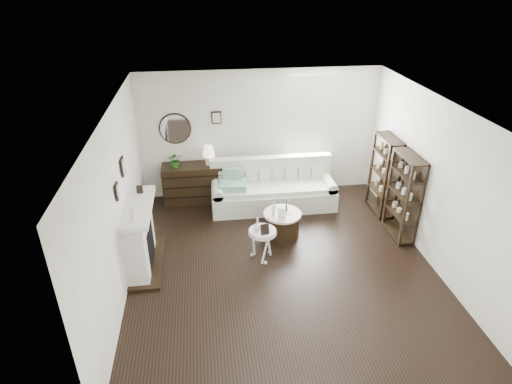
{
  "coord_description": "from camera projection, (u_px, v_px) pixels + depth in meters",
  "views": [
    {
      "loc": [
        -1.19,
        -5.72,
        4.46
      ],
      "look_at": [
        -0.34,
        0.8,
        1.0
      ],
      "focal_mm": 30.0,
      "sensor_mm": 36.0,
      "label": 1
    }
  ],
  "objects": [
    {
      "name": "shelf_unit_far",
      "position": [
        384.0,
        175.0,
        8.49
      ],
      "size": [
        0.3,
        0.8,
        1.6
      ],
      "color": "black",
      "rests_on": "ground"
    },
    {
      "name": "eiffel_drum",
      "position": [
        286.0,
        206.0,
        7.81
      ],
      "size": [
        0.14,
        0.14,
        0.21
      ],
      "primitive_type": null,
      "rotation": [
        0.0,
        0.0,
        0.16
      ],
      "color": "black",
      "rests_on": "drum_table"
    },
    {
      "name": "dresser",
      "position": [
        193.0,
        183.0,
        9.04
      ],
      "size": [
        1.25,
        0.53,
        0.83
      ],
      "color": "black",
      "rests_on": "ground"
    },
    {
      "name": "flask_ped",
      "position": [
        257.0,
        224.0,
        7.1
      ],
      "size": [
        0.13,
        0.13,
        0.24
      ],
      "primitive_type": null,
      "color": "silver",
      "rests_on": "pedestal_table"
    },
    {
      "name": "card_frame_ped",
      "position": [
        265.0,
        229.0,
        6.99
      ],
      "size": [
        0.15,
        0.07,
        0.19
      ],
      "primitive_type": "cube",
      "rotation": [
        -0.21,
        0.0,
        0.12
      ],
      "color": "black",
      "rests_on": "pedestal_table"
    },
    {
      "name": "drum_table",
      "position": [
        282.0,
        224.0,
        7.92
      ],
      "size": [
        0.7,
        0.7,
        0.48
      ],
      "rotation": [
        0.0,
        0.0,
        -0.43
      ],
      "color": "black",
      "rests_on": "ground"
    },
    {
      "name": "bottle_drum",
      "position": [
        274.0,
        209.0,
        7.66
      ],
      "size": [
        0.07,
        0.07,
        0.28
      ],
      "primitive_type": "cylinder",
      "color": "silver",
      "rests_on": "drum_table"
    },
    {
      "name": "sofa",
      "position": [
        272.0,
        191.0,
        8.93
      ],
      "size": [
        2.54,
        0.88,
        0.99
      ],
      "color": "beige",
      "rests_on": "ground"
    },
    {
      "name": "card_frame_drum",
      "position": [
        282.0,
        214.0,
        7.61
      ],
      "size": [
        0.15,
        0.1,
        0.19
      ],
      "primitive_type": "cube",
      "rotation": [
        -0.21,
        0.0,
        -0.31
      ],
      "color": "white",
      "rests_on": "drum_table"
    },
    {
      "name": "room",
      "position": [
        295.0,
        122.0,
        8.94
      ],
      "size": [
        5.5,
        5.5,
        5.5
      ],
      "color": "black",
      "rests_on": "ground"
    },
    {
      "name": "eiffel_ped",
      "position": [
        268.0,
        224.0,
        7.14
      ],
      "size": [
        0.12,
        0.12,
        0.2
      ],
      "primitive_type": null,
      "rotation": [
        0.0,
        0.0,
        -0.04
      ],
      "color": "black",
      "rests_on": "pedestal_table"
    },
    {
      "name": "potted_plant",
      "position": [
        176.0,
        160.0,
        8.69
      ],
      "size": [
        0.31,
        0.27,
        0.32
      ],
      "primitive_type": "imported",
      "rotation": [
        0.0,
        0.0,
        0.06
      ],
      "color": "#225919",
      "rests_on": "dresser"
    },
    {
      "name": "quilt",
      "position": [
        233.0,
        185.0,
        8.6
      ],
      "size": [
        0.6,
        0.51,
        0.14
      ],
      "primitive_type": "cube",
      "rotation": [
        0.0,
        0.0,
        -0.12
      ],
      "color": "#268D6D",
      "rests_on": "sofa"
    },
    {
      "name": "pedestal_table",
      "position": [
        262.0,
        233.0,
        7.17
      ],
      "size": [
        0.47,
        0.47,
        0.57
      ],
      "rotation": [
        0.0,
        0.0,
        0.15
      ],
      "color": "white",
      "rests_on": "ground"
    },
    {
      "name": "suitcase",
      "position": [
        322.0,
        189.0,
        9.32
      ],
      "size": [
        0.57,
        0.32,
        0.36
      ],
      "primitive_type": "cube",
      "rotation": [
        0.0,
        0.0,
        -0.27
      ],
      "color": "brown",
      "rests_on": "ground"
    },
    {
      "name": "shelf_unit_near",
      "position": [
        404.0,
        197.0,
        7.7
      ],
      "size": [
        0.3,
        0.8,
        1.6
      ],
      "color": "black",
      "rests_on": "ground"
    },
    {
      "name": "table_lamp",
      "position": [
        209.0,
        155.0,
        8.8
      ],
      "size": [
        0.32,
        0.32,
        0.41
      ],
      "primitive_type": null,
      "rotation": [
        0.0,
        0.0,
        0.3
      ],
      "color": "#EDE4C8",
      "rests_on": "dresser"
    },
    {
      "name": "fireplace",
      "position": [
        140.0,
        238.0,
        6.98
      ],
      "size": [
        0.5,
        1.4,
        1.84
      ],
      "color": "silver",
      "rests_on": "ground"
    }
  ]
}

